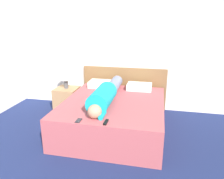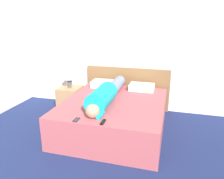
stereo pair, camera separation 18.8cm
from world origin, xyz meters
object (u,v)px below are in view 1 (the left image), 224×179
(person_lying, at_px, (106,94))
(pillow_second, at_px, (139,87))
(bed, at_px, (114,115))
(table_lamp, at_px, (66,77))
(pillow_near_headboard, at_px, (102,84))
(cell_phone, at_px, (79,121))
(nightstand, at_px, (67,99))
(tv_remote, at_px, (106,122))

(person_lying, distance_m, pillow_second, 0.97)
(bed, distance_m, table_lamp, 1.46)
(pillow_near_headboard, bearing_deg, person_lying, -70.36)
(table_lamp, relative_size, cell_phone, 2.78)
(nightstand, xyz_separation_m, tv_remote, (1.26, -1.57, 0.31))
(person_lying, relative_size, pillow_near_headboard, 3.46)
(table_lamp, bearing_deg, pillow_near_headboard, 2.92)
(bed, height_order, cell_phone, cell_phone)
(pillow_second, bearing_deg, table_lamp, -178.54)
(bed, height_order, person_lying, person_lying)
(table_lamp, distance_m, person_lying, 1.34)
(nightstand, distance_m, cell_phone, 1.84)
(bed, bearing_deg, table_lamp, 149.05)
(person_lying, distance_m, pillow_near_headboard, 0.89)
(bed, xyz_separation_m, nightstand, (-1.19, 0.71, -0.03))
(pillow_near_headboard, bearing_deg, pillow_second, 0.00)
(table_lamp, bearing_deg, pillow_second, 1.46)
(person_lying, xyz_separation_m, pillow_near_headboard, (-0.30, 0.83, -0.08))
(person_lying, xyz_separation_m, tv_remote, (0.19, -0.77, -0.13))
(bed, bearing_deg, pillow_near_headboard, 118.89)
(table_lamp, height_order, person_lying, person_lying)
(nightstand, height_order, pillow_near_headboard, pillow_near_headboard)
(person_lying, bearing_deg, nightstand, 143.42)
(pillow_second, bearing_deg, nightstand, -178.54)
(person_lying, height_order, cell_phone, person_lying)
(pillow_near_headboard, distance_m, cell_phone, 1.63)
(pillow_near_headboard, xyz_separation_m, pillow_second, (0.78, 0.00, -0.01))
(nightstand, bearing_deg, cell_phone, -61.00)
(tv_remote, xyz_separation_m, cell_phone, (-0.38, -0.02, -0.01))
(nightstand, distance_m, table_lamp, 0.49)
(nightstand, height_order, table_lamp, table_lamp)
(cell_phone, bearing_deg, tv_remote, 2.93)
(table_lamp, xyz_separation_m, pillow_second, (1.55, 0.04, -0.13))
(bed, relative_size, nightstand, 4.06)
(table_lamp, relative_size, person_lying, 0.21)
(pillow_near_headboard, height_order, cell_phone, pillow_near_headboard)
(nightstand, xyz_separation_m, table_lamp, (0.00, 0.00, 0.49))
(table_lamp, xyz_separation_m, pillow_near_headboard, (0.77, 0.04, -0.12))
(bed, bearing_deg, cell_phone, -109.57)
(table_lamp, bearing_deg, person_lying, -36.58)
(bed, xyz_separation_m, table_lamp, (-1.19, 0.71, 0.46))
(bed, bearing_deg, nightstand, 149.05)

